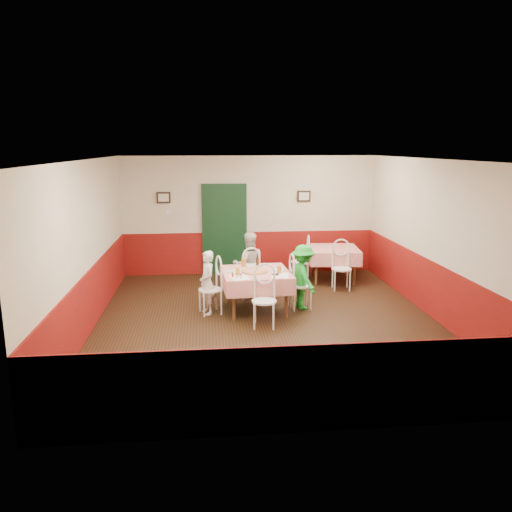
{
  "coord_description": "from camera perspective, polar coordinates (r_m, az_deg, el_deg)",
  "views": [
    {
      "loc": [
        -1.04,
        -8.26,
        3.02
      ],
      "look_at": [
        -0.14,
        0.6,
        1.05
      ],
      "focal_mm": 35.0,
      "sensor_mm": 36.0,
      "label": 1
    }
  ],
  "objects": [
    {
      "name": "plate_right",
      "position": [
        9.23,
        2.49,
        -1.66
      ],
      "size": [
        0.27,
        0.27,
        0.01
      ],
      "primitive_type": "cylinder",
      "rotation": [
        0.0,
        0.0,
        0.06
      ],
      "color": "white",
      "rests_on": "main_table"
    },
    {
      "name": "right_wall",
      "position": [
        9.34,
        19.93,
        1.73
      ],
      "size": [
        0.1,
        7.0,
        2.8
      ],
      "primitive_type": "cube",
      "color": "beige",
      "rests_on": "ground"
    },
    {
      "name": "wallet",
      "position": [
        8.93,
        2.22,
        -2.12
      ],
      "size": [
        0.12,
        0.1,
        0.02
      ],
      "primitive_type": "cube",
      "rotation": [
        0.0,
        0.0,
        0.06
      ],
      "color": "black",
      "rests_on": "main_table"
    },
    {
      "name": "ceiling",
      "position": [
        8.33,
        1.38,
        10.96
      ],
      "size": [
        7.0,
        7.0,
        0.0
      ],
      "primitive_type": "plane",
      "color": "white",
      "rests_on": "back_wall"
    },
    {
      "name": "glass_a",
      "position": [
        8.87,
        -2.1,
        -1.86
      ],
      "size": [
        0.07,
        0.07,
        0.13
      ],
      "primitive_type": "cylinder",
      "rotation": [
        0.0,
        0.0,
        0.06
      ],
      "color": "#BF7219",
      "rests_on": "main_table"
    },
    {
      "name": "glass_b",
      "position": [
        9.04,
        2.66,
        -1.57
      ],
      "size": [
        0.08,
        0.08,
        0.14
      ],
      "primitive_type": "cylinder",
      "rotation": [
        0.0,
        0.0,
        0.06
      ],
      "color": "#BF7219",
      "rests_on": "main_table"
    },
    {
      "name": "menu_right",
      "position": [
        8.91,
        2.77,
        -2.23
      ],
      "size": [
        0.36,
        0.44,
        0.0
      ],
      "primitive_type": "cube",
      "rotation": [
        0.0,
        0.0,
        -0.15
      ],
      "color": "white",
      "rests_on": "main_table"
    },
    {
      "name": "second_table",
      "position": [
        11.51,
        8.75,
        -0.96
      ],
      "size": [
        1.23,
        1.23,
        0.77
      ],
      "primitive_type": "cube",
      "rotation": [
        0.0,
        0.0,
        -0.1
      ],
      "color": "red",
      "rests_on": "ground"
    },
    {
      "name": "door",
      "position": [
        11.88,
        -3.62,
        2.91
      ],
      "size": [
        0.96,
        0.06,
        2.1
      ],
      "primitive_type": "cube",
      "color": "black",
      "rests_on": "ground"
    },
    {
      "name": "diner_left",
      "position": [
        9.13,
        -5.59,
        -3.05
      ],
      "size": [
        0.4,
        0.49,
        1.17
      ],
      "primitive_type": "imported",
      "rotation": [
        0.0,
        0.0,
        -1.26
      ],
      "color": "gray",
      "rests_on": "ground"
    },
    {
      "name": "menu_left",
      "position": [
        8.76,
        -1.9,
        -2.47
      ],
      "size": [
        0.37,
        0.45,
        0.0
      ],
      "primitive_type": "cube",
      "rotation": [
        0.0,
        0.0,
        0.2
      ],
      "color": "white",
      "rests_on": "main_table"
    },
    {
      "name": "main_table",
      "position": [
        9.29,
        0.0,
        -4.07
      ],
      "size": [
        1.29,
        1.29,
        0.77
      ],
      "primitive_type": "cube",
      "rotation": [
        0.0,
        0.0,
        0.06
      ],
      "color": "red",
      "rests_on": "ground"
    },
    {
      "name": "floor",
      "position": [
        8.86,
        1.28,
        -7.46
      ],
      "size": [
        7.0,
        7.0,
        0.0
      ],
      "primitive_type": "plane",
      "color": "black",
      "rests_on": "ground"
    },
    {
      "name": "wainscot_right",
      "position": [
        9.53,
        19.45,
        -3.59
      ],
      "size": [
        0.03,
        7.0,
        1.0
      ],
      "primitive_type": "cube",
      "color": "maroon",
      "rests_on": "ground"
    },
    {
      "name": "picture_left",
      "position": [
        11.81,
        -10.52,
        6.58
      ],
      "size": [
        0.32,
        0.03,
        0.26
      ],
      "primitive_type": "cube",
      "color": "black",
      "rests_on": "back_wall"
    },
    {
      "name": "shaker_b",
      "position": [
        8.67,
        -1.74,
        -2.34
      ],
      "size": [
        0.04,
        0.04,
        0.09
      ],
      "primitive_type": "cylinder",
      "rotation": [
        0.0,
        0.0,
        0.06
      ],
      "color": "silver",
      "rests_on": "main_table"
    },
    {
      "name": "glass_c",
      "position": [
        9.54,
        -1.44,
        -0.76
      ],
      "size": [
        0.09,
        0.09,
        0.15
      ],
      "primitive_type": "cylinder",
      "rotation": [
        0.0,
        0.0,
        0.06
      ],
      "color": "#BF7219",
      "rests_on": "main_table"
    },
    {
      "name": "wainscot_back",
      "position": [
        12.06,
        -0.74,
        0.41
      ],
      "size": [
        6.0,
        0.03,
        1.0
      ],
      "primitive_type": "cube",
      "color": "maroon",
      "rests_on": "ground"
    },
    {
      "name": "diner_right",
      "position": [
        9.41,
        5.42,
        -2.4
      ],
      "size": [
        0.63,
        0.88,
        1.23
      ],
      "primitive_type": "imported",
      "rotation": [
        0.0,
        0.0,
        1.81
      ],
      "color": "gray",
      "rests_on": "ground"
    },
    {
      "name": "chair_right",
      "position": [
        9.44,
        5.11,
        -3.38
      ],
      "size": [
        0.45,
        0.45,
        0.9
      ],
      "primitive_type": null,
      "rotation": [
        0.0,
        0.0,
        1.65
      ],
      "color": "white",
      "rests_on": "ground"
    },
    {
      "name": "chair_far",
      "position": [
        10.08,
        -0.79,
        -2.3
      ],
      "size": [
        0.48,
        0.48,
        0.9
      ],
      "primitive_type": null,
      "rotation": [
        0.0,
        0.0,
        3.3
      ],
      "color": "white",
      "rests_on": "ground"
    },
    {
      "name": "left_wall",
      "position": [
        8.64,
        -18.82,
        1.0
      ],
      "size": [
        0.1,
        7.0,
        2.8
      ],
      "primitive_type": "cube",
      "color": "beige",
      "rests_on": "ground"
    },
    {
      "name": "wainscot_left",
      "position": [
        8.85,
        -18.31,
        -4.71
      ],
      "size": [
        0.03,
        7.0,
        1.0
      ],
      "primitive_type": "cube",
      "color": "maroon",
      "rests_on": "ground"
    },
    {
      "name": "shaker_a",
      "position": [
        8.7,
        -2.22,
        -2.29
      ],
      "size": [
        0.04,
        0.04,
        0.09
      ],
      "primitive_type": "cylinder",
      "rotation": [
        0.0,
        0.0,
        0.06
      ],
      "color": "silver",
      "rests_on": "main_table"
    },
    {
      "name": "back_wall",
      "position": [
        11.92,
        -0.76,
        4.66
      ],
      "size": [
        6.0,
        0.1,
        2.8
      ],
      "primitive_type": "cube",
      "color": "beige",
      "rests_on": "ground"
    },
    {
      "name": "plate_left",
      "position": [
        9.15,
        -2.53,
        -1.79
      ],
      "size": [
        0.27,
        0.27,
        0.01
      ],
      "primitive_type": "cylinder",
      "rotation": [
        0.0,
        0.0,
        0.06
      ],
      "color": "white",
      "rests_on": "main_table"
    },
    {
      "name": "chair_near",
      "position": [
        8.47,
        0.94,
        -5.2
      ],
      "size": [
        0.48,
        0.48,
        0.9
      ],
      "primitive_type": null,
      "rotation": [
        0.0,
        0.0,
        -0.14
      ],
      "color": "white",
      "rests_on": "ground"
    },
    {
      "name": "thermostat",
      "position": [
        11.84,
        -9.97,
        4.91
      ],
      "size": [
        0.1,
        0.03,
        0.1
      ],
      "primitive_type": "cube",
      "color": "white",
      "rests_on": "back_wall"
    },
    {
      "name": "diner_far",
      "position": [
        10.07,
        -0.84,
        -1.03
      ],
      "size": [
        0.69,
        0.56,
        1.34
      ],
      "primitive_type": "imported",
      "rotation": [
        0.0,
        0.0,
        3.23
      ],
      "color": "gray",
      "rests_on": "ground"
    },
    {
      "name": "pizza",
      "position": [
        9.14,
        -0.13,
        -1.75
      ],
      "size": [
        0.49,
        0.49,
        0.03
      ],
      "primitive_type": "cylinder",
      "rotation": [
        0.0,
        0.0,
        0.06
      ],
      "color": "#B74723",
      "rests_on": "main_table"
    },
    {
      "name": "chair_second_a",
      "position": [
        11.33,
        5.09,
        -0.68
      ],
      "size": [
        0.46,
        0.46,
        0.9
      ],
      "primitive_type": null,
      "rotation": [
        0.0,
        0.0,
        -1.67
      ],
      "color": "white",
      "rests_on": "ground"
    },
    {
      "name": "shaker_c",
      "position": [
        8.77,
        -2.7,
        -2.16
      ],
      "size": [
        0.04,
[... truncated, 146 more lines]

